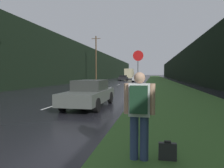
{
  "coord_description": "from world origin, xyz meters",
  "views": [
    {
      "loc": [
        5.23,
        -2.24,
        1.73
      ],
      "look_at": [
        2.0,
        13.71,
        0.9
      ],
      "focal_mm": 32.0,
      "sensor_mm": 36.0,
      "label": 1
    }
  ],
  "objects_px": {
    "suitcase": "(167,152)",
    "delivery_truck": "(129,74)",
    "hitchhiker_with_backpack": "(139,110)",
    "car_passing_near": "(90,93)",
    "car_oncoming": "(123,78)",
    "car_passing_far": "(137,78)",
    "stop_sign": "(138,72)"
  },
  "relations": [
    {
      "from": "suitcase",
      "to": "delivery_truck",
      "type": "xyz_separation_m",
      "value": [
        -7.52,
        59.89,
        1.57
      ]
    },
    {
      "from": "suitcase",
      "to": "hitchhiker_with_backpack",
      "type": "bearing_deg",
      "value": -168.1
    },
    {
      "from": "car_passing_near",
      "to": "car_oncoming",
      "type": "distance_m",
      "value": 40.04
    },
    {
      "from": "car_passing_near",
      "to": "car_oncoming",
      "type": "relative_size",
      "value": 1.12
    },
    {
      "from": "suitcase",
      "to": "delivery_truck",
      "type": "distance_m",
      "value": 60.38
    },
    {
      "from": "suitcase",
      "to": "delivery_truck",
      "type": "relative_size",
      "value": 0.05
    },
    {
      "from": "car_passing_near",
      "to": "car_passing_far",
      "type": "height_order",
      "value": "car_passing_far"
    },
    {
      "from": "car_passing_near",
      "to": "car_oncoming",
      "type": "xyz_separation_m",
      "value": [
        -3.96,
        39.84,
        -0.0
      ]
    },
    {
      "from": "stop_sign",
      "to": "car_passing_far",
      "type": "relative_size",
      "value": 0.74
    },
    {
      "from": "stop_sign",
      "to": "car_oncoming",
      "type": "xyz_separation_m",
      "value": [
        -6.39,
        38.17,
        -1.12
      ]
    },
    {
      "from": "stop_sign",
      "to": "suitcase",
      "type": "bearing_deg",
      "value": -81.64
    },
    {
      "from": "hitchhiker_with_backpack",
      "to": "suitcase",
      "type": "bearing_deg",
      "value": 11.9
    },
    {
      "from": "hitchhiker_with_backpack",
      "to": "car_oncoming",
      "type": "xyz_separation_m",
      "value": [
        -6.96,
        45.99,
        -0.31
      ]
    },
    {
      "from": "suitcase",
      "to": "car_passing_near",
      "type": "bearing_deg",
      "value": 120.67
    },
    {
      "from": "suitcase",
      "to": "delivery_truck",
      "type": "bearing_deg",
      "value": 97.3
    },
    {
      "from": "stop_sign",
      "to": "delivery_truck",
      "type": "relative_size",
      "value": 0.35
    },
    {
      "from": "stop_sign",
      "to": "car_passing_near",
      "type": "bearing_deg",
      "value": -145.46
    },
    {
      "from": "stop_sign",
      "to": "hitchhiker_with_backpack",
      "type": "relative_size",
      "value": 1.75
    },
    {
      "from": "stop_sign",
      "to": "suitcase",
      "type": "xyz_separation_m",
      "value": [
        1.13,
        -7.69,
        -1.63
      ]
    },
    {
      "from": "car_passing_far",
      "to": "car_oncoming",
      "type": "bearing_deg",
      "value": -57.97
    },
    {
      "from": "stop_sign",
      "to": "hitchhiker_with_backpack",
      "type": "bearing_deg",
      "value": -85.79
    },
    {
      "from": "stop_sign",
      "to": "delivery_truck",
      "type": "distance_m",
      "value": 52.58
    },
    {
      "from": "hitchhiker_with_backpack",
      "to": "car_passing_near",
      "type": "bearing_deg",
      "value": 116.17
    },
    {
      "from": "hitchhiker_with_backpack",
      "to": "car_passing_near",
      "type": "relative_size",
      "value": 0.38
    },
    {
      "from": "hitchhiker_with_backpack",
      "to": "car_passing_near",
      "type": "distance_m",
      "value": 6.84
    },
    {
      "from": "stop_sign",
      "to": "delivery_truck",
      "type": "height_order",
      "value": "delivery_truck"
    },
    {
      "from": "suitcase",
      "to": "car_oncoming",
      "type": "bearing_deg",
      "value": 99.45
    },
    {
      "from": "car_passing_far",
      "to": "car_oncoming",
      "type": "height_order",
      "value": "car_passing_far"
    },
    {
      "from": "car_oncoming",
      "to": "stop_sign",
      "type": "bearing_deg",
      "value": -80.5
    },
    {
      "from": "hitchhiker_with_backpack",
      "to": "car_oncoming",
      "type": "distance_m",
      "value": 46.51
    },
    {
      "from": "car_passing_near",
      "to": "car_passing_far",
      "type": "bearing_deg",
      "value": -90.0
    },
    {
      "from": "car_passing_near",
      "to": "hitchhiker_with_backpack",
      "type": "bearing_deg",
      "value": 116.02
    }
  ]
}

